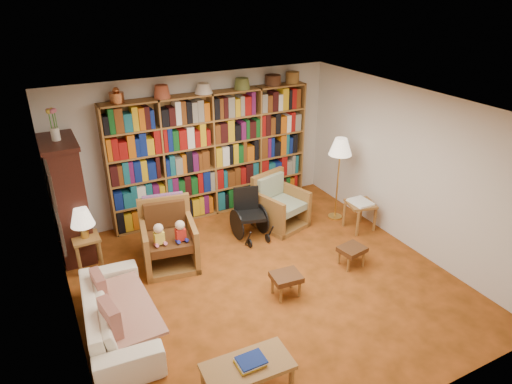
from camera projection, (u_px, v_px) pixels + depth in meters
floor at (265, 281)px, 6.50m from camera, size 5.00×5.00×0.00m
ceiling at (267, 109)px, 5.43m from camera, size 5.00×5.00×0.00m
wall_back at (198, 146)px, 7.97m from camera, size 5.00×0.00×5.00m
wall_front at (403, 317)px, 3.96m from camera, size 5.00×0.00×5.00m
wall_left at (63, 250)px, 4.93m from camera, size 0.00×5.00×5.00m
wall_right at (409, 169)px, 7.01m from camera, size 0.00×5.00×5.00m
bookshelf at (212, 151)px, 7.95m from camera, size 3.60×0.30×2.42m
curio_cabinet at (68, 198)px, 6.76m from camera, size 0.50×0.95×2.40m
framed_pictures at (56, 208)px, 5.02m from camera, size 0.03×0.52×0.97m
sofa at (118, 313)px, 5.47m from camera, size 1.94×0.88×0.55m
sofa_throw at (122, 310)px, 5.48m from camera, size 0.77×1.36×0.04m
cushion_left at (100, 288)px, 5.62m from camera, size 0.15×0.37×0.36m
cushion_right at (111, 323)px, 5.06m from camera, size 0.19×0.41×0.40m
side_table_lamp at (87, 245)px, 6.64m from camera, size 0.38×0.38×0.53m
table_lamp at (82, 218)px, 6.44m from camera, size 0.34×0.34×0.46m
armchair_leather at (167, 238)px, 6.79m from camera, size 0.91×0.94×0.99m
armchair_sage at (278, 206)px, 7.89m from camera, size 0.94×0.94×0.91m
wheelchair at (249, 215)px, 7.49m from camera, size 0.51×0.67×0.84m
floor_lamp at (340, 150)px, 7.68m from camera, size 0.40×0.40×1.49m
side_table_papers at (360, 207)px, 7.70m from camera, size 0.53×0.53×0.52m
footstool_a at (286, 278)px, 6.11m from camera, size 0.42×0.36×0.33m
footstool_b at (352, 251)px, 6.75m from camera, size 0.42×0.37×0.31m
coffee_table at (248, 368)px, 4.63m from camera, size 0.94×0.49×0.43m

